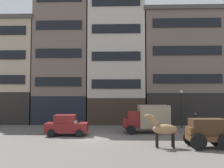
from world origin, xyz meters
name	(u,v)px	position (x,y,z in m)	size (l,w,h in m)	color
ground_plane	(90,138)	(0.00, 0.00, 0.00)	(120.00, 120.00, 0.00)	#605B56
building_far_left	(12,71)	(-11.87, 10.32, 6.80)	(7.65, 6.22, 13.50)	black
building_center_left	(64,55)	(-4.81, 10.32, 8.94)	(7.17, 6.22, 17.79)	black
building_center_right	(116,57)	(2.16, 10.32, 8.59)	(7.47, 6.22, 17.09)	#33281E
building_far_right	(180,67)	(10.62, 10.32, 7.25)	(10.15, 6.22, 14.42)	black
cargo_wagon	(207,131)	(8.46, -3.35, 1.15)	(2.94, 1.58, 1.98)	brown
draft_horse	(163,129)	(5.51, -3.35, 1.27)	(2.35, 0.65, 2.30)	#937047
delivery_truck_near	(147,118)	(5.20, 2.52, 1.42)	(4.43, 2.31, 2.62)	maroon
sedan_dark	(67,125)	(-2.20, 0.92, 0.91)	(3.77, 1.99, 1.83)	maroon
pedestrian_officer	(196,119)	(10.67, 5.13, 0.98)	(0.51, 0.51, 1.79)	black
streetlamp_curbside	(181,103)	(9.36, 5.76, 2.67)	(0.32, 0.32, 4.12)	black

